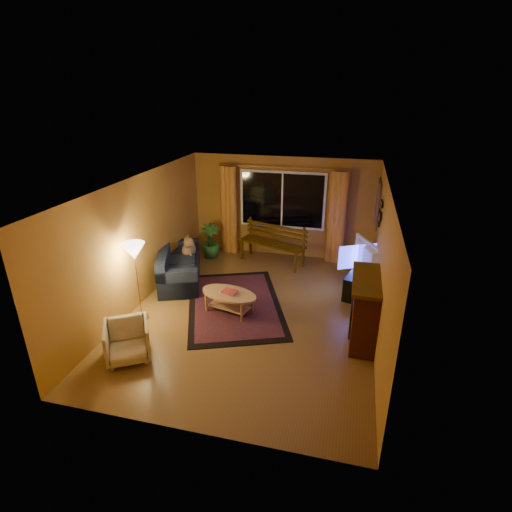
% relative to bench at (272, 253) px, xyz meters
% --- Properties ---
extents(floor, '(4.50, 6.00, 0.02)m').
position_rel_bench_xyz_m(floor, '(0.12, -2.39, -0.26)').
color(floor, brown).
rests_on(floor, ground).
extents(ceiling, '(4.50, 6.00, 0.02)m').
position_rel_bench_xyz_m(ceiling, '(0.12, -2.39, 2.26)').
color(ceiling, white).
rests_on(ceiling, ground).
extents(wall_back, '(4.50, 0.02, 2.50)m').
position_rel_bench_xyz_m(wall_back, '(0.12, 0.62, 1.00)').
color(wall_back, '#B67D30').
rests_on(wall_back, ground).
extents(wall_left, '(0.02, 6.00, 2.50)m').
position_rel_bench_xyz_m(wall_left, '(-2.14, -2.39, 1.00)').
color(wall_left, '#B67D30').
rests_on(wall_left, ground).
extents(wall_right, '(0.02, 6.00, 2.50)m').
position_rel_bench_xyz_m(wall_right, '(2.38, -2.39, 1.00)').
color(wall_right, '#B67D30').
rests_on(wall_right, ground).
extents(window, '(2.00, 0.02, 1.30)m').
position_rel_bench_xyz_m(window, '(0.12, 0.56, 1.20)').
color(window, black).
rests_on(window, wall_back).
extents(curtain_rod, '(3.20, 0.03, 0.03)m').
position_rel_bench_xyz_m(curtain_rod, '(0.12, 0.51, 2.00)').
color(curtain_rod, '#BF8C3F').
rests_on(curtain_rod, wall_back).
extents(curtain_left, '(0.36, 0.36, 2.24)m').
position_rel_bench_xyz_m(curtain_left, '(-1.23, 0.49, 0.87)').
color(curtain_left, orange).
rests_on(curtain_left, ground).
extents(curtain_right, '(0.36, 0.36, 2.24)m').
position_rel_bench_xyz_m(curtain_right, '(1.47, 0.49, 0.87)').
color(curtain_right, orange).
rests_on(curtain_right, ground).
extents(bench, '(1.74, 1.00, 0.50)m').
position_rel_bench_xyz_m(bench, '(0.00, 0.00, 0.00)').
color(bench, '#412A05').
rests_on(bench, ground).
extents(potted_plant, '(0.59, 0.59, 0.86)m').
position_rel_bench_xyz_m(potted_plant, '(-1.59, -0.02, 0.18)').
color(potted_plant, '#235B1E').
rests_on(potted_plant, ground).
extents(sofa, '(1.46, 2.10, 0.78)m').
position_rel_bench_xyz_m(sofa, '(-1.80, -1.41, 0.14)').
color(sofa, black).
rests_on(sofa, ground).
extents(dog, '(0.40, 0.48, 0.46)m').
position_rel_bench_xyz_m(dog, '(-1.75, -0.97, 0.37)').
color(dog, '#8F6D49').
rests_on(dog, sofa).
extents(armchair, '(0.89, 0.88, 0.69)m').
position_rel_bench_xyz_m(armchair, '(-1.44, -4.23, 0.09)').
color(armchair, beige).
rests_on(armchair, ground).
extents(floor_lamp, '(0.27, 0.27, 1.51)m').
position_rel_bench_xyz_m(floor_lamp, '(-1.83, -3.11, 0.50)').
color(floor_lamp, '#BF8C3F').
rests_on(floor_lamp, ground).
extents(rug, '(2.71, 3.29, 0.02)m').
position_rel_bench_xyz_m(rug, '(-0.30, -2.19, -0.24)').
color(rug, '#621D11').
rests_on(rug, ground).
extents(coffee_table, '(1.38, 1.38, 0.41)m').
position_rel_bench_xyz_m(coffee_table, '(-0.31, -2.49, -0.04)').
color(coffee_table, tan).
rests_on(coffee_table, ground).
extents(tv_console, '(0.71, 1.25, 0.49)m').
position_rel_bench_xyz_m(tv_console, '(2.12, -1.05, -0.00)').
color(tv_console, black).
rests_on(tv_console, ground).
extents(television, '(0.63, 1.03, 0.63)m').
position_rel_bench_xyz_m(television, '(2.12, -1.05, 0.56)').
color(television, black).
rests_on(television, tv_console).
extents(fireplace, '(0.40, 1.20, 1.10)m').
position_rel_bench_xyz_m(fireplace, '(2.17, -2.79, 0.30)').
color(fireplace, maroon).
rests_on(fireplace, ground).
extents(mirror_cluster, '(0.06, 0.60, 0.56)m').
position_rel_bench_xyz_m(mirror_cluster, '(2.33, -1.09, 1.55)').
color(mirror_cluster, black).
rests_on(mirror_cluster, wall_right).
extents(painting, '(0.04, 0.76, 0.96)m').
position_rel_bench_xyz_m(painting, '(2.34, 0.06, 1.40)').
color(painting, '#C66611').
rests_on(painting, wall_right).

